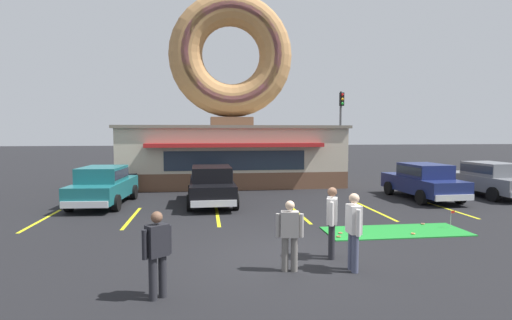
{
  "coord_description": "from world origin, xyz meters",
  "views": [
    {
      "loc": [
        -2.01,
        -9.3,
        3.03
      ],
      "look_at": [
        -0.15,
        5.0,
        2.0
      ],
      "focal_mm": 28.0,
      "sensor_mm": 36.0,
      "label": 1
    }
  ],
  "objects_px": {
    "car_teal": "(103,184)",
    "trash_bin": "(131,183)",
    "pedestrian_blue_sweater_man": "(354,228)",
    "pedestrian_leather_jacket_man": "(332,219)",
    "putting_flag_pin": "(452,215)",
    "pedestrian_hooded_kid": "(290,233)",
    "golf_ball": "(357,231)",
    "car_navy": "(423,180)",
    "car_black": "(212,184)",
    "car_grey": "(488,178)",
    "traffic_light_pole": "(341,122)",
    "pedestrian_clipboard_woman": "(157,251)"
  },
  "relations": [
    {
      "from": "putting_flag_pin",
      "to": "car_grey",
      "type": "xyz_separation_m",
      "value": [
        5.54,
        5.61,
        0.43
      ]
    },
    {
      "from": "putting_flag_pin",
      "to": "traffic_light_pole",
      "type": "xyz_separation_m",
      "value": [
        1.76,
        15.34,
        3.27
      ]
    },
    {
      "from": "putting_flag_pin",
      "to": "trash_bin",
      "type": "xyz_separation_m",
      "value": [
        -11.24,
        8.82,
        0.06
      ]
    },
    {
      "from": "pedestrian_hooded_kid",
      "to": "trash_bin",
      "type": "relative_size",
      "value": 1.59
    },
    {
      "from": "car_navy",
      "to": "pedestrian_blue_sweater_man",
      "type": "height_order",
      "value": "pedestrian_blue_sweater_man"
    },
    {
      "from": "golf_ball",
      "to": "car_teal",
      "type": "bearing_deg",
      "value": 146.86
    },
    {
      "from": "car_black",
      "to": "traffic_light_pole",
      "type": "xyz_separation_m",
      "value": [
        9.12,
        10.17,
        2.84
      ]
    },
    {
      "from": "putting_flag_pin",
      "to": "car_black",
      "type": "bearing_deg",
      "value": 144.88
    },
    {
      "from": "putting_flag_pin",
      "to": "car_navy",
      "type": "bearing_deg",
      "value": 68.45
    },
    {
      "from": "putting_flag_pin",
      "to": "pedestrian_clipboard_woman",
      "type": "distance_m",
      "value": 9.47
    },
    {
      "from": "golf_ball",
      "to": "car_teal",
      "type": "height_order",
      "value": "car_teal"
    },
    {
      "from": "car_teal",
      "to": "car_black",
      "type": "relative_size",
      "value": 1.02
    },
    {
      "from": "golf_ball",
      "to": "traffic_light_pole",
      "type": "relative_size",
      "value": 0.01
    },
    {
      "from": "golf_ball",
      "to": "putting_flag_pin",
      "type": "xyz_separation_m",
      "value": [
        3.11,
        0.09,
        0.39
      ]
    },
    {
      "from": "pedestrian_hooded_kid",
      "to": "pedestrian_clipboard_woman",
      "type": "bearing_deg",
      "value": -157.86
    },
    {
      "from": "pedestrian_hooded_kid",
      "to": "golf_ball",
      "type": "bearing_deg",
      "value": 47.58
    },
    {
      "from": "pedestrian_blue_sweater_man",
      "to": "pedestrian_leather_jacket_man",
      "type": "relative_size",
      "value": 1.0
    },
    {
      "from": "car_navy",
      "to": "pedestrian_leather_jacket_man",
      "type": "height_order",
      "value": "pedestrian_leather_jacket_man"
    },
    {
      "from": "pedestrian_blue_sweater_man",
      "to": "pedestrian_leather_jacket_man",
      "type": "bearing_deg",
      "value": 101.09
    },
    {
      "from": "golf_ball",
      "to": "pedestrian_clipboard_woman",
      "type": "bearing_deg",
      "value": -143.0
    },
    {
      "from": "pedestrian_clipboard_woman",
      "to": "pedestrian_blue_sweater_man",
      "type": "bearing_deg",
      "value": 12.82
    },
    {
      "from": "golf_ball",
      "to": "pedestrian_hooded_kid",
      "type": "distance_m",
      "value": 4.11
    },
    {
      "from": "trash_bin",
      "to": "traffic_light_pole",
      "type": "bearing_deg",
      "value": 26.62
    },
    {
      "from": "car_teal",
      "to": "pedestrian_clipboard_woman",
      "type": "bearing_deg",
      "value": -71.42
    },
    {
      "from": "putting_flag_pin",
      "to": "golf_ball",
      "type": "bearing_deg",
      "value": -178.27
    },
    {
      "from": "golf_ball",
      "to": "putting_flag_pin",
      "type": "distance_m",
      "value": 3.13
    },
    {
      "from": "putting_flag_pin",
      "to": "car_teal",
      "type": "bearing_deg",
      "value": 154.71
    },
    {
      "from": "pedestrian_clipboard_woman",
      "to": "car_teal",
      "type": "bearing_deg",
      "value": 108.58
    },
    {
      "from": "car_teal",
      "to": "pedestrian_hooded_kid",
      "type": "bearing_deg",
      "value": -55.46
    },
    {
      "from": "pedestrian_leather_jacket_man",
      "to": "traffic_light_pole",
      "type": "bearing_deg",
      "value": 70.07
    },
    {
      "from": "putting_flag_pin",
      "to": "pedestrian_hooded_kid",
      "type": "relative_size",
      "value": 0.36
    },
    {
      "from": "golf_ball",
      "to": "car_black",
      "type": "height_order",
      "value": "car_black"
    },
    {
      "from": "pedestrian_leather_jacket_man",
      "to": "putting_flag_pin",
      "type": "bearing_deg",
      "value": 26.49
    },
    {
      "from": "pedestrian_hooded_kid",
      "to": "pedestrian_leather_jacket_man",
      "type": "relative_size",
      "value": 0.9
    },
    {
      "from": "car_grey",
      "to": "pedestrian_hooded_kid",
      "type": "bearing_deg",
      "value": -142.64
    },
    {
      "from": "putting_flag_pin",
      "to": "trash_bin",
      "type": "bearing_deg",
      "value": 141.86
    },
    {
      "from": "pedestrian_leather_jacket_man",
      "to": "car_grey",
      "type": "bearing_deg",
      "value": 37.89
    },
    {
      "from": "pedestrian_hooded_kid",
      "to": "pedestrian_leather_jacket_man",
      "type": "bearing_deg",
      "value": 32.53
    },
    {
      "from": "car_grey",
      "to": "pedestrian_hooded_kid",
      "type": "height_order",
      "value": "car_grey"
    },
    {
      "from": "golf_ball",
      "to": "pedestrian_blue_sweater_man",
      "type": "xyz_separation_m",
      "value": [
        -1.35,
        -3.14,
        0.9
      ]
    },
    {
      "from": "car_teal",
      "to": "trash_bin",
      "type": "relative_size",
      "value": 4.78
    },
    {
      "from": "car_black",
      "to": "pedestrian_blue_sweater_man",
      "type": "height_order",
      "value": "pedestrian_blue_sweater_man"
    },
    {
      "from": "golf_ball",
      "to": "car_grey",
      "type": "relative_size",
      "value": 0.01
    },
    {
      "from": "pedestrian_hooded_kid",
      "to": "pedestrian_clipboard_woman",
      "type": "distance_m",
      "value": 2.89
    },
    {
      "from": "car_teal",
      "to": "putting_flag_pin",
      "type": "bearing_deg",
      "value": -25.29
    },
    {
      "from": "car_grey",
      "to": "pedestrian_hooded_kid",
      "type": "relative_size",
      "value": 3.02
    },
    {
      "from": "putting_flag_pin",
      "to": "pedestrian_leather_jacket_man",
      "type": "distance_m",
      "value": 5.21
    },
    {
      "from": "car_navy",
      "to": "pedestrian_leather_jacket_man",
      "type": "xyz_separation_m",
      "value": [
        -6.71,
        -7.56,
        0.08
      ]
    },
    {
      "from": "pedestrian_blue_sweater_man",
      "to": "car_teal",
      "type": "bearing_deg",
      "value": 129.73
    },
    {
      "from": "pedestrian_blue_sweater_man",
      "to": "car_navy",
      "type": "bearing_deg",
      "value": 52.43
    }
  ]
}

